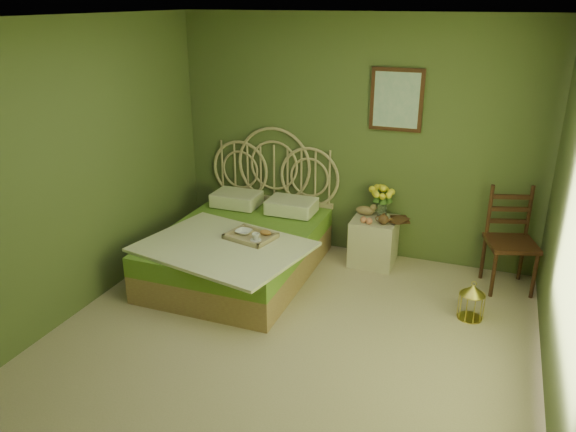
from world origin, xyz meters
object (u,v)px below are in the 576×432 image
at_px(bed, 241,245).
at_px(nightstand, 375,233).
at_px(chair, 513,233).
at_px(birdcage, 471,302).

bearing_deg(bed, nightstand, 29.11).
distance_m(bed, chair, 2.73).
bearing_deg(chair, birdcage, -126.57).
bearing_deg(bed, chair, 14.62).
bearing_deg(bed, birdcage, -3.12).
bearing_deg(birdcage, nightstand, 142.38).
distance_m(nightstand, chair, 1.39).
height_order(bed, birdcage, bed).
distance_m(bed, birdcage, 2.35).
relative_size(bed, chair, 2.14).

